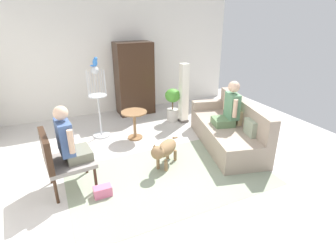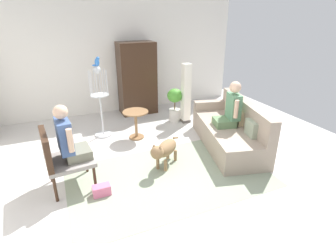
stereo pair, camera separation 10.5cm
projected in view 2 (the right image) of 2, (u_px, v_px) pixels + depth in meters
name	position (u px, v px, depth m)	size (l,w,h in m)	color
ground_plane	(169.00, 170.00, 4.51)	(7.86, 7.86, 0.00)	beige
back_wall	(117.00, 58.00, 6.81)	(6.50, 0.12, 2.80)	silver
area_rug	(169.00, 176.00, 4.32)	(3.16, 1.93, 0.01)	gray
couch	(230.00, 131.00, 5.23)	(1.34, 2.22, 0.90)	gray
armchair	(59.00, 156.00, 3.84)	(0.71, 0.71, 0.95)	#382316
person_on_couch	(231.00, 108.00, 5.02)	(0.52, 0.51, 0.86)	#5D7C52
person_on_armchair	(68.00, 138.00, 3.82)	(0.46, 0.57, 0.85)	slate
round_end_table	(136.00, 120.00, 5.51)	(0.53, 0.53, 0.60)	olive
dog	(165.00, 149.00, 4.47)	(0.72, 0.62, 0.54)	olive
bird_cage_stand	(100.00, 103.00, 5.51)	(0.37, 0.37, 1.49)	silver
parrot	(97.00, 62.00, 5.19)	(0.17, 0.10, 0.18)	blue
potted_plant	(175.00, 102.00, 6.37)	(0.36, 0.36, 0.81)	beige
column_lamp	(186.00, 94.00, 6.22)	(0.20, 0.20, 1.41)	#4C4742
armoire_cabinet	(137.00, 79.00, 6.78)	(0.91, 0.56, 1.81)	#382316
handbag	(102.00, 190.00, 3.86)	(0.25, 0.15, 0.16)	#D8668C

